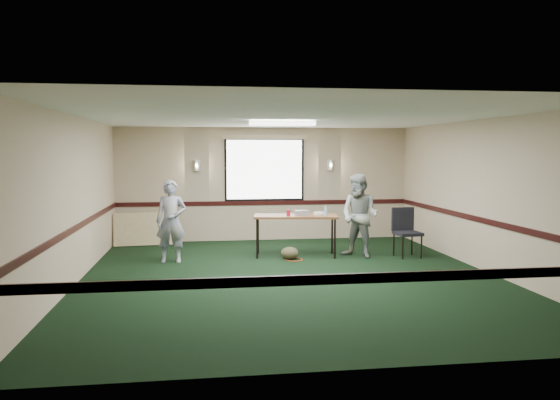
{
  "coord_description": "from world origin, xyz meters",
  "views": [
    {
      "loc": [
        -1.44,
        -8.99,
        2.11
      ],
      "look_at": [
        0.0,
        1.3,
        1.2
      ],
      "focal_mm": 35.0,
      "sensor_mm": 36.0,
      "label": 1
    }
  ],
  "objects": [
    {
      "name": "water_bottle",
      "position": [
        0.98,
        1.67,
        0.93
      ],
      "size": [
        0.06,
        0.06,
        0.19
      ],
      "primitive_type": "cylinder",
      "color": "#82B1D5",
      "rests_on": "folding_table"
    },
    {
      "name": "projector",
      "position": [
        0.53,
        1.86,
        0.89
      ],
      "size": [
        0.28,
        0.23,
        0.09
      ],
      "primitive_type": "cube",
      "rotation": [
        0.0,
        0.0,
        0.01
      ],
      "color": "gray",
      "rests_on": "folding_table"
    },
    {
      "name": "red_cup",
      "position": [
        0.24,
        1.76,
        0.9
      ],
      "size": [
        0.08,
        0.08,
        0.12
      ],
      "primitive_type": "cylinder",
      "color": "#B00B1F",
      "rests_on": "folding_table"
    },
    {
      "name": "person_right",
      "position": [
        1.65,
        1.55,
        0.84
      ],
      "size": [
        1.03,
        1.02,
        1.68
      ],
      "primitive_type": "imported",
      "rotation": [
        0.0,
        0.0,
        -0.77
      ],
      "color": "#7391B3",
      "rests_on": "ground"
    },
    {
      "name": "room_shell",
      "position": [
        0.0,
        2.12,
        1.58
      ],
      "size": [
        8.0,
        8.02,
        8.0
      ],
      "color": "#CAA992",
      "rests_on": "ground"
    },
    {
      "name": "person_left",
      "position": [
        -2.07,
        1.58,
        0.79
      ],
      "size": [
        0.61,
        0.43,
        1.59
      ],
      "primitive_type": "imported",
      "rotation": [
        0.0,
        0.0,
        -0.08
      ],
      "color": "#445395",
      "rests_on": "ground"
    },
    {
      "name": "folded_table",
      "position": [
        -2.74,
        3.6,
        0.37
      ],
      "size": [
        1.46,
        0.35,
        0.74
      ],
      "primitive_type": "cube",
      "rotation": [
        -0.21,
        0.0,
        0.09
      ],
      "color": "tan",
      "rests_on": "ground"
    },
    {
      "name": "game_console",
      "position": [
        0.89,
        1.9,
        0.86
      ],
      "size": [
        0.22,
        0.19,
        0.05
      ],
      "primitive_type": "cube",
      "rotation": [
        0.0,
        0.0,
        0.19
      ],
      "color": "white",
      "rests_on": "folding_table"
    },
    {
      "name": "cable_coil",
      "position": [
        0.3,
        1.44,
        0.01
      ],
      "size": [
        0.37,
        0.37,
        0.02
      ],
      "primitive_type": "torus",
      "rotation": [
        0.0,
        0.0,
        -0.11
      ],
      "color": "#BB3A17",
      "rests_on": "ground"
    },
    {
      "name": "ground",
      "position": [
        0.0,
        0.0,
        0.0
      ],
      "size": [
        8.0,
        8.0,
        0.0
      ],
      "primitive_type": "plane",
      "color": "black",
      "rests_on": "ground"
    },
    {
      "name": "folding_table",
      "position": [
        0.39,
        1.84,
        0.78
      ],
      "size": [
        1.75,
        0.89,
        0.84
      ],
      "rotation": [
        0.0,
        0.0,
        -0.13
      ],
      "color": "#543918",
      "rests_on": "ground"
    },
    {
      "name": "duffel_bag",
      "position": [
        0.22,
        1.5,
        0.12
      ],
      "size": [
        0.38,
        0.3,
        0.25
      ],
      "primitive_type": "ellipsoid",
      "rotation": [
        0.0,
        0.0,
        -0.11
      ],
      "color": "#484129",
      "rests_on": "ground"
    },
    {
      "name": "conference_chair",
      "position": [
        2.61,
        1.53,
        0.58
      ],
      "size": [
        0.53,
        0.55,
        0.99
      ],
      "rotation": [
        0.0,
        0.0,
        0.1
      ],
      "color": "black",
      "rests_on": "ground"
    }
  ]
}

